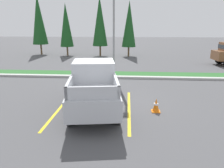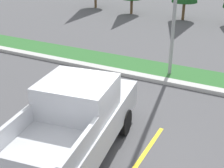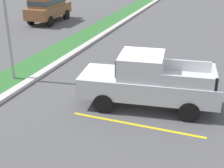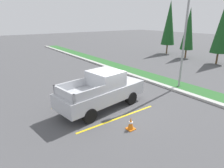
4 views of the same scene
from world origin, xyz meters
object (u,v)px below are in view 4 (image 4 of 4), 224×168
(street_light, at_px, (184,27))
(cypress_tree_left_inner, at_px, (189,29))
(pickup_truck_main, at_px, (102,90))
(traffic_cone, at_px, (131,124))
(cypress_tree_leftmost, at_px, (169,23))
(cypress_tree_center, at_px, (223,27))

(street_light, relative_size, cypress_tree_left_inner, 1.21)
(pickup_truck_main, relative_size, traffic_cone, 9.07)
(street_light, relative_size, traffic_cone, 12.45)
(pickup_truck_main, distance_m, cypress_tree_left_inner, 17.97)
(cypress_tree_leftmost, bearing_deg, street_light, -48.17)
(cypress_tree_center, xyz_separation_m, traffic_cone, (4.55, -16.88, -3.74))
(street_light, bearing_deg, cypress_tree_center, 102.59)
(cypress_tree_leftmost, distance_m, cypress_tree_left_inner, 3.76)
(cypress_tree_left_inner, distance_m, cypress_tree_center, 4.10)
(street_light, height_order, cypress_tree_left_inner, street_light)
(street_light, bearing_deg, cypress_tree_leftmost, 131.83)
(cypress_tree_center, distance_m, traffic_cone, 17.88)
(pickup_truck_main, xyz_separation_m, cypress_tree_left_inner, (-5.93, 16.77, 2.58))
(pickup_truck_main, bearing_deg, cypress_tree_center, 96.34)
(cypress_tree_left_inner, height_order, traffic_cone, cypress_tree_left_inner)
(cypress_tree_leftmost, bearing_deg, traffic_cone, -55.44)
(street_light, height_order, cypress_tree_center, street_light)
(street_light, distance_m, cypress_tree_center, 10.52)
(traffic_cone, bearing_deg, cypress_tree_left_inner, 116.90)
(cypress_tree_leftmost, xyz_separation_m, cypress_tree_left_inner, (3.62, -0.77, -0.65))
(pickup_truck_main, relative_size, cypress_tree_center, 0.79)
(street_light, distance_m, cypress_tree_leftmost, 14.97)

